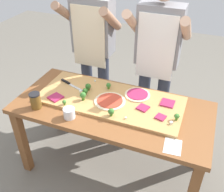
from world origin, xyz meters
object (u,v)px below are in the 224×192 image
Objects in this scene: chefs_knife at (69,83)px; pizza_whole_beet_magenta at (137,94)px; sauce_jar at (36,101)px; broccoli_floret_front_left at (88,87)px; broccoli_floret_back_right at (111,112)px; pizza_whole_tomato_red at (110,101)px; broccoli_floret_back_mid at (177,116)px; prep_table at (112,116)px; broccoli_floret_front_right at (85,91)px; pizza_slice_far_left at (56,97)px; cheese_crumble_c at (171,123)px; pizza_slice_near_right at (161,117)px; cheese_crumble_a at (95,81)px; broccoli_floret_back_left at (109,85)px; pizza_slice_near_left at (143,108)px; recipe_note at (173,146)px; broccoli_floret_front_mid at (64,102)px; flour_cup at (69,114)px; broccoli_floret_center_right at (83,95)px; cook_left at (93,43)px; pizza_slice_far_right at (168,103)px; cook_right at (157,53)px; cheese_crumble_d at (80,92)px.

pizza_whole_beet_magenta is at bearing 5.31° from chefs_knife.
broccoli_floret_front_left is at bearing 49.96° from sauce_jar.
broccoli_floret_front_left and broccoli_floret_back_right have the same top height.
broccoli_floret_back_mid is (0.56, -0.03, 0.03)m from pizza_whole_tomato_red.
broccoli_floret_front_right is (-0.26, 0.04, 0.17)m from prep_table.
broccoli_floret_front_right is at bearing 32.21° from pizza_slice_far_left.
sauce_jar is at bearing -170.83° from cheese_crumble_c.
pizza_slice_near_right is at bearing -10.52° from chefs_knife.
broccoli_floret_back_mid reaches higher than cheese_crumble_a.
chefs_knife is at bearing 91.26° from pizza_slice_far_left.
chefs_knife is 4.63× the size of broccoli_floret_back_left.
broccoli_floret_back_right reaches higher than pizza_slice_near_left.
broccoli_floret_front_left is at bearing 171.26° from broccoli_floret_back_mid.
broccoli_floret_back_mid reaches higher than pizza_slice_near_right.
prep_table is 10.73× the size of recipe_note.
broccoli_floret_front_mid is at bearing -170.81° from broccoli_floret_back_mid.
flour_cup is (-0.31, -0.11, -0.02)m from broccoli_floret_back_right.
broccoli_floret_back_left is 0.64m from sauce_jar.
pizza_slice_far_left is 7.08× the size of cheese_crumble_a.
broccoli_floret_back_mid is 1.12m from sauce_jar.
pizza_whole_tomato_red is 3.55× the size of broccoli_floret_center_right.
pizza_whole_beet_magenta is 14.74× the size of cheese_crumble_a.
recipe_note is at bearing -41.55° from cook_left.
flour_cup is at bearing -147.85° from pizza_slice_far_right.
cook_right is at bearing 61.92° from flour_cup.
broccoli_floret_front_right is 0.36m from broccoli_floret_back_right.
broccoli_floret_back_mid is at bearing -3.46° from broccoli_floret_front_right.
pizza_slice_near_right is at bearing -72.66° from cook_right.
chefs_knife is at bearing -148.37° from cheese_crumble_a.
cheese_crumble_d is at bearing 79.51° from broccoli_floret_front_mid.
cook_left is (-0.45, 0.62, 0.35)m from prep_table.
broccoli_floret_back_mid is 0.27m from recipe_note.
pizza_whole_beet_magenta is 0.84× the size of pizza_whole_tomato_red.
broccoli_floret_front_right is at bearing 176.54° from broccoli_floret_back_mid.
broccoli_floret_back_left is 1.00× the size of broccoli_floret_back_mid.
chefs_knife is 0.30m from broccoli_floret_center_right.
broccoli_floret_front_mid is at bearing -107.99° from broccoli_floret_front_left.
broccoli_floret_back_mid is at bearing -8.74° from broccoli_floret_front_left.
flour_cup is 0.67× the size of sauce_jar.
pizza_slice_far_left is at bearing -136.61° from cheese_crumble_d.
broccoli_floret_back_mid is at bearing -4.16° from cheese_crumble_d.
broccoli_floret_front_right reaches higher than pizza_whole_tomato_red.
broccoli_floret_back_left and broccoli_floret_back_mid have the same top height.
broccoli_floret_front_right is 0.29m from flour_cup.
broccoli_floret_back_left is at bearing 176.96° from pizza_slice_far_right.
pizza_slice_near_right is 4.20× the size of cheese_crumble_d.
cook_right reaches higher than cheese_crumble_c.
broccoli_floret_front_right is at bearing 102.27° from broccoli_floret_center_right.
pizza_slice_near_right is at bearing 18.84° from flour_cup.
flour_cup is 1.01m from cook_right.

